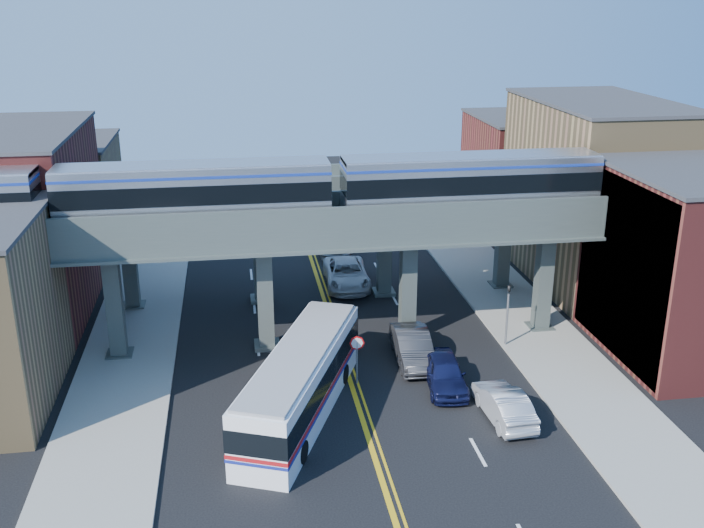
{
  "coord_description": "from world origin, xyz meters",
  "views": [
    {
      "loc": [
        -5.35,
        -32.12,
        18.96
      ],
      "look_at": [
        0.51,
        5.96,
        5.4
      ],
      "focal_mm": 40.0,
      "sensor_mm": 36.0,
      "label": 1
    }
  ],
  "objects_px": {
    "transit_train": "(195,191)",
    "car_parked_curb": "(504,404)",
    "transit_bus": "(301,383)",
    "car_lane_d": "(332,241)",
    "stop_sign": "(357,352)",
    "traffic_signal": "(508,309)",
    "car_lane_c": "(347,274)",
    "car_lane_b": "(413,347)",
    "car_lane_a": "(445,373)"
  },
  "relations": [
    {
      "from": "transit_train",
      "to": "car_parked_curb",
      "type": "xyz_separation_m",
      "value": [
        13.9,
        -9.45,
        -8.35
      ]
    },
    {
      "from": "transit_bus",
      "to": "car_lane_d",
      "type": "distance_m",
      "value": 24.31
    },
    {
      "from": "stop_sign",
      "to": "car_lane_d",
      "type": "height_order",
      "value": "stop_sign"
    },
    {
      "from": "car_lane_d",
      "to": "car_parked_curb",
      "type": "height_order",
      "value": "car_lane_d"
    },
    {
      "from": "car_lane_d",
      "to": "transit_train",
      "type": "bearing_deg",
      "value": -120.12
    },
    {
      "from": "transit_train",
      "to": "traffic_signal",
      "type": "bearing_deg",
      "value": -6.87
    },
    {
      "from": "car_lane_c",
      "to": "traffic_signal",
      "type": "bearing_deg",
      "value": -53.51
    },
    {
      "from": "transit_train",
      "to": "traffic_signal",
      "type": "xyz_separation_m",
      "value": [
        16.6,
        -2.0,
        -6.81
      ]
    },
    {
      "from": "car_lane_d",
      "to": "car_parked_curb",
      "type": "distance_m",
      "value": 26.18
    },
    {
      "from": "transit_train",
      "to": "transit_bus",
      "type": "distance_m",
      "value": 11.61
    },
    {
      "from": "car_lane_b",
      "to": "car_lane_d",
      "type": "bearing_deg",
      "value": 97.55
    },
    {
      "from": "car_lane_a",
      "to": "car_lane_d",
      "type": "distance_m",
      "value": 22.55
    },
    {
      "from": "car_lane_a",
      "to": "car_parked_curb",
      "type": "height_order",
      "value": "car_lane_a"
    },
    {
      "from": "transit_bus",
      "to": "car_lane_b",
      "type": "xyz_separation_m",
      "value": [
        6.42,
        4.56,
        -0.76
      ]
    },
    {
      "from": "transit_train",
      "to": "car_lane_a",
      "type": "bearing_deg",
      "value": -26.83
    },
    {
      "from": "traffic_signal",
      "to": "car_lane_a",
      "type": "relative_size",
      "value": 0.87
    },
    {
      "from": "car_lane_d",
      "to": "car_parked_curb",
      "type": "xyz_separation_m",
      "value": [
        4.7,
        -25.75,
        -0.08
      ]
    },
    {
      "from": "traffic_signal",
      "to": "transit_bus",
      "type": "height_order",
      "value": "traffic_signal"
    },
    {
      "from": "stop_sign",
      "to": "car_lane_b",
      "type": "height_order",
      "value": "stop_sign"
    },
    {
      "from": "stop_sign",
      "to": "car_lane_c",
      "type": "distance_m",
      "value": 13.92
    },
    {
      "from": "transit_train",
      "to": "car_lane_c",
      "type": "height_order",
      "value": "transit_train"
    },
    {
      "from": "transit_train",
      "to": "transit_bus",
      "type": "xyz_separation_m",
      "value": [
        4.63,
        -7.55,
        -7.5
      ]
    },
    {
      "from": "traffic_signal",
      "to": "car_lane_d",
      "type": "height_order",
      "value": "traffic_signal"
    },
    {
      "from": "car_lane_a",
      "to": "transit_train",
      "type": "bearing_deg",
      "value": 158.48
    },
    {
      "from": "car_lane_c",
      "to": "stop_sign",
      "type": "bearing_deg",
      "value": -94.11
    },
    {
      "from": "transit_bus",
      "to": "car_parked_curb",
      "type": "distance_m",
      "value": 9.5
    },
    {
      "from": "car_lane_b",
      "to": "transit_train",
      "type": "bearing_deg",
      "value": 166.89
    },
    {
      "from": "traffic_signal",
      "to": "car_lane_d",
      "type": "bearing_deg",
      "value": 112.01
    },
    {
      "from": "transit_bus",
      "to": "stop_sign",
      "type": "bearing_deg",
      "value": -28.04
    },
    {
      "from": "transit_bus",
      "to": "car_lane_d",
      "type": "bearing_deg",
      "value": 11.36
    },
    {
      "from": "stop_sign",
      "to": "car_lane_b",
      "type": "distance_m",
      "value": 4.01
    },
    {
      "from": "transit_bus",
      "to": "car_lane_a",
      "type": "bearing_deg",
      "value": -56.38
    },
    {
      "from": "stop_sign",
      "to": "car_lane_a",
      "type": "bearing_deg",
      "value": -13.94
    },
    {
      "from": "stop_sign",
      "to": "transit_train",
      "type": "bearing_deg",
      "value": 146.99
    },
    {
      "from": "traffic_signal",
      "to": "transit_bus",
      "type": "relative_size",
      "value": 0.33
    },
    {
      "from": "transit_train",
      "to": "car_lane_d",
      "type": "distance_m",
      "value": 20.47
    },
    {
      "from": "stop_sign",
      "to": "traffic_signal",
      "type": "bearing_deg",
      "value": 18.63
    },
    {
      "from": "transit_train",
      "to": "transit_bus",
      "type": "relative_size",
      "value": 3.53
    },
    {
      "from": "car_lane_a",
      "to": "stop_sign",
      "type": "bearing_deg",
      "value": 171.37
    },
    {
      "from": "car_lane_a",
      "to": "car_lane_b",
      "type": "xyz_separation_m",
      "value": [
        -0.94,
        3.07,
        0.05
      ]
    },
    {
      "from": "car_lane_a",
      "to": "transit_bus",
      "type": "bearing_deg",
      "value": -163.27
    },
    {
      "from": "transit_train",
      "to": "car_lane_a",
      "type": "height_order",
      "value": "transit_train"
    },
    {
      "from": "traffic_signal",
      "to": "car_lane_d",
      "type": "xyz_separation_m",
      "value": [
        -7.4,
        18.31,
        -1.47
      ]
    },
    {
      "from": "traffic_signal",
      "to": "stop_sign",
      "type": "bearing_deg",
      "value": -161.37
    },
    {
      "from": "car_lane_c",
      "to": "car_lane_d",
      "type": "xyz_separation_m",
      "value": [
        -0.0,
        7.5,
        -0.01
      ]
    },
    {
      "from": "car_lane_d",
      "to": "transit_bus",
      "type": "bearing_deg",
      "value": -101.54
    },
    {
      "from": "transit_train",
      "to": "stop_sign",
      "type": "xyz_separation_m",
      "value": [
        7.7,
        -5.0,
        -7.35
      ]
    },
    {
      "from": "stop_sign",
      "to": "car_lane_b",
      "type": "bearing_deg",
      "value": 30.86
    },
    {
      "from": "transit_train",
      "to": "traffic_signal",
      "type": "height_order",
      "value": "transit_train"
    },
    {
      "from": "transit_train",
      "to": "car_lane_b",
      "type": "height_order",
      "value": "transit_train"
    }
  ]
}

